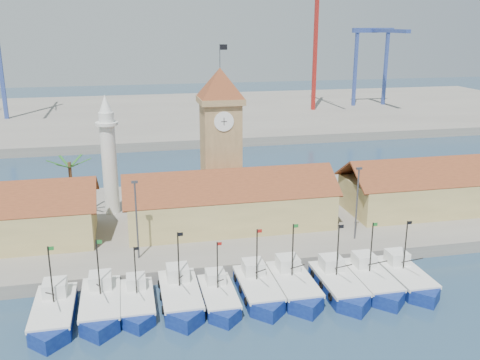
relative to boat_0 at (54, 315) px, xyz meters
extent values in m
plane|color=navy|center=(20.20, -2.52, -0.80)|extent=(400.00, 400.00, 0.00)
cube|color=gray|center=(20.20, 21.48, -0.05)|extent=(140.00, 32.00, 1.50)
cube|color=gray|center=(20.20, 107.48, 0.20)|extent=(240.00, 80.00, 2.00)
cube|color=navy|center=(0.00, 0.41, -0.28)|extent=(3.64, 8.25, 1.87)
cube|color=navy|center=(0.00, -3.71, -0.28)|extent=(3.64, 3.64, 1.87)
cube|color=silver|center=(0.00, 0.41, 0.66)|extent=(3.72, 8.47, 0.36)
cube|color=silver|center=(0.00, 2.47, 1.49)|extent=(2.19, 2.29, 1.46)
cylinder|color=black|center=(0.00, 0.93, 3.58)|extent=(0.15, 0.15, 5.83)
cube|color=#197226|center=(0.26, 0.93, 6.28)|extent=(0.52, 0.02, 0.36)
cube|color=navy|center=(4.24, 1.07, -0.28)|extent=(3.64, 8.23, 1.87)
cube|color=navy|center=(4.24, -3.04, -0.28)|extent=(3.64, 3.64, 1.87)
cube|color=silver|center=(4.24, 1.07, 0.66)|extent=(3.71, 8.46, 0.36)
cube|color=silver|center=(4.24, 3.13, 1.49)|extent=(2.18, 2.29, 1.45)
cylinder|color=black|center=(4.24, 1.59, 3.57)|extent=(0.15, 0.15, 5.82)
cube|color=#197226|center=(4.50, 1.59, 6.27)|extent=(0.52, 0.02, 0.36)
cube|color=navy|center=(7.70, 0.97, -0.35)|extent=(3.16, 7.14, 1.62)
cube|color=navy|center=(7.70, -2.61, -0.35)|extent=(3.16, 3.16, 1.62)
cube|color=silver|center=(7.70, 0.97, 0.47)|extent=(3.22, 7.34, 0.32)
cube|color=silver|center=(7.70, 2.75, 1.19)|extent=(1.89, 1.98, 1.26)
cylinder|color=black|center=(7.70, 1.42, 2.99)|extent=(0.13, 0.13, 5.05)
cube|color=black|center=(7.93, 1.42, 5.34)|extent=(0.45, 0.02, 0.32)
cube|color=navy|center=(11.92, 1.07, -0.27)|extent=(3.68, 8.34, 1.90)
cube|color=navy|center=(11.92, -3.10, -0.27)|extent=(3.68, 3.68, 1.90)
cube|color=silver|center=(11.92, 1.07, 0.68)|extent=(3.76, 8.57, 0.37)
cube|color=silver|center=(11.92, 3.15, 1.52)|extent=(2.21, 2.32, 1.47)
cylinder|color=black|center=(11.92, 1.59, 3.63)|extent=(0.15, 0.15, 5.90)
cube|color=black|center=(12.18, 1.59, 6.36)|extent=(0.53, 0.02, 0.37)
cube|color=navy|center=(15.64, 0.28, -0.34)|extent=(3.19, 7.21, 1.64)
cube|color=navy|center=(15.64, -3.33, -0.34)|extent=(3.19, 3.19, 1.64)
cube|color=silver|center=(15.64, 0.28, 0.48)|extent=(3.25, 7.41, 0.32)
cube|color=silver|center=(15.64, 2.08, 1.21)|extent=(1.91, 2.00, 1.27)
cylinder|color=black|center=(15.64, 0.73, 3.03)|extent=(0.13, 0.13, 5.10)
cube|color=#A5140F|center=(15.87, 0.73, 5.39)|extent=(0.46, 0.02, 0.32)
cube|color=navy|center=(19.84, 0.94, -0.29)|extent=(3.54, 8.01, 1.82)
cube|color=navy|center=(19.84, -3.06, -0.29)|extent=(3.54, 3.54, 1.82)
cube|color=silver|center=(19.84, 0.94, 0.62)|extent=(3.61, 8.23, 0.35)
cube|color=silver|center=(19.84, 2.95, 1.43)|extent=(2.12, 2.22, 1.42)
cylinder|color=black|center=(19.84, 1.45, 3.45)|extent=(0.14, 0.14, 5.66)
cube|color=#A5140F|center=(20.09, 1.45, 6.08)|extent=(0.51, 0.02, 0.35)
cube|color=navy|center=(23.61, 0.89, -0.27)|extent=(3.66, 8.29, 1.88)
cube|color=navy|center=(23.61, -3.26, -0.27)|extent=(3.66, 3.66, 1.88)
cube|color=silver|center=(23.61, 0.89, 0.67)|extent=(3.74, 8.52, 0.37)
cube|color=silver|center=(23.61, 2.96, 1.51)|extent=(2.20, 2.30, 1.47)
cylinder|color=black|center=(23.61, 1.41, 3.60)|extent=(0.15, 0.15, 5.86)
cube|color=#197226|center=(23.87, 1.41, 6.32)|extent=(0.52, 0.02, 0.37)
cube|color=navy|center=(28.20, 0.06, -0.28)|extent=(3.60, 8.14, 1.85)
cube|color=navy|center=(28.20, -4.01, -0.28)|extent=(3.60, 3.60, 1.85)
cube|color=silver|center=(28.20, 0.06, 0.64)|extent=(3.67, 8.37, 0.36)
cube|color=silver|center=(28.20, 2.09, 1.47)|extent=(2.16, 2.26, 1.44)
cylinder|color=black|center=(28.20, 0.57, 3.52)|extent=(0.14, 0.14, 5.76)
cube|color=black|center=(28.46, 0.57, 6.20)|extent=(0.51, 0.02, 0.36)
cube|color=navy|center=(31.99, 0.17, -0.29)|extent=(3.54, 8.00, 1.82)
cube|color=navy|center=(31.99, -3.83, -0.29)|extent=(3.54, 3.54, 1.82)
cube|color=silver|center=(31.99, 0.17, 0.62)|extent=(3.61, 8.22, 0.35)
cube|color=silver|center=(31.99, 2.17, 1.43)|extent=(2.12, 2.22, 1.41)
cylinder|color=black|center=(31.99, 0.68, 3.45)|extent=(0.14, 0.14, 5.66)
cube|color=#197226|center=(32.24, 0.68, 6.07)|extent=(0.51, 0.02, 0.35)
cube|color=navy|center=(35.82, 0.04, -0.30)|extent=(3.50, 7.92, 1.80)
cube|color=navy|center=(35.82, -3.92, -0.30)|extent=(3.50, 3.50, 1.80)
cube|color=silver|center=(35.82, 0.04, 0.60)|extent=(3.57, 8.14, 0.35)
cube|color=silver|center=(35.82, 2.02, 1.40)|extent=(2.10, 2.20, 1.40)
cylinder|color=black|center=(35.82, 0.54, 3.40)|extent=(0.14, 0.14, 5.60)
cube|color=black|center=(36.07, 0.54, 6.00)|extent=(0.50, 0.02, 0.35)
cube|color=tan|center=(20.20, 17.48, 2.95)|extent=(26.00, 10.00, 4.50)
cube|color=brown|center=(20.20, 14.98, 6.70)|extent=(27.04, 5.13, 3.21)
cube|color=brown|center=(20.20, 19.98, 6.70)|extent=(27.04, 5.13, 3.21)
cube|color=tan|center=(52.20, 17.48, 2.95)|extent=(30.00, 10.00, 4.50)
cube|color=brown|center=(52.20, 14.98, 6.70)|extent=(31.20, 5.13, 3.21)
cube|color=brown|center=(52.20, 19.98, 6.70)|extent=(31.20, 5.13, 3.21)
cube|color=tan|center=(20.20, 23.48, 8.20)|extent=(5.00, 5.00, 15.00)
cube|color=tan|center=(20.20, 23.48, 16.10)|extent=(5.80, 5.80, 0.80)
pyramid|color=brown|center=(20.20, 23.48, 18.40)|extent=(5.80, 5.80, 4.00)
cylinder|color=white|center=(20.20, 20.93, 13.70)|extent=(2.60, 0.15, 2.60)
cube|color=black|center=(20.20, 20.85, 13.70)|extent=(0.08, 0.02, 1.00)
cube|color=black|center=(20.20, 20.85, 13.70)|extent=(0.80, 0.02, 0.08)
cylinder|color=#3F3F44|center=(20.20, 23.48, 21.90)|extent=(0.10, 0.10, 3.00)
cube|color=black|center=(20.70, 23.48, 23.00)|extent=(1.00, 0.03, 0.70)
cylinder|color=silver|center=(5.20, 25.48, 7.70)|extent=(2.00, 2.00, 14.00)
cylinder|color=silver|center=(5.20, 25.48, 13.20)|extent=(3.00, 3.00, 0.40)
cone|color=silver|center=(5.20, 25.48, 15.80)|extent=(1.80, 1.80, 2.40)
cylinder|color=brown|center=(0.20, 23.48, 4.70)|extent=(0.44, 0.44, 8.00)
cube|color=#216121|center=(1.60, 23.48, 8.50)|extent=(2.80, 0.35, 1.18)
cube|color=#216121|center=(0.90, 24.69, 8.50)|extent=(1.71, 2.60, 1.18)
cube|color=#216121|center=(-0.50, 24.69, 8.50)|extent=(1.71, 2.60, 1.18)
cube|color=#216121|center=(-1.20, 23.48, 8.50)|extent=(2.80, 0.35, 1.18)
cube|color=#216121|center=(-0.50, 22.27, 8.50)|extent=(1.71, 2.60, 1.18)
cube|color=#216121|center=(0.90, 22.27, 8.50)|extent=(1.71, 2.60, 1.18)
cylinder|color=#3F3F44|center=(8.20, 9.48, 5.20)|extent=(0.20, 0.20, 9.00)
cube|color=#3F3F44|center=(8.20, 9.48, 9.60)|extent=(0.70, 0.25, 0.25)
cylinder|color=#3F3F44|center=(34.20, 9.48, 5.20)|extent=(0.20, 0.20, 9.00)
cube|color=#3F3F44|center=(34.20, 9.48, 9.60)|extent=(0.70, 0.25, 0.25)
cube|color=#A31E19|center=(62.23, 102.48, 19.06)|extent=(1.00, 1.00, 35.72)
cube|color=#314796|center=(77.20, 107.48, 12.20)|extent=(0.90, 0.90, 22.00)
cube|color=#314796|center=(87.20, 107.48, 12.20)|extent=(0.90, 0.90, 22.00)
cube|color=#314796|center=(82.20, 107.48, 23.70)|extent=(13.00, 1.40, 1.40)
cube|color=#314796|center=(82.20, 97.48, 23.70)|extent=(1.40, 22.00, 1.00)
camera|label=1|loc=(7.57, -46.72, 26.17)|focal=40.00mm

